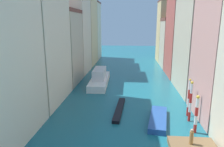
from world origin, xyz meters
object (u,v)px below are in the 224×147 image
mooring_pole_2 (189,97)px  vaporetto_white (100,79)px  motorboat_0 (158,119)px  mooring_pole_0 (196,114)px  gondola_black (119,109)px  mooring_pole_1 (190,101)px  person_on_dock (191,137)px

mooring_pole_2 → vaporetto_white: mooring_pole_2 is taller
vaporetto_white → motorboat_0: size_ratio=1.70×
mooring_pole_0 → gondola_black: 10.29m
mooring_pole_1 → motorboat_0: size_ratio=0.72×
mooring_pole_2 → mooring_pole_0: bearing=-94.2°
mooring_pole_0 → mooring_pole_1: bearing=87.6°
mooring_pole_1 → vaporetto_white: mooring_pole_1 is taller
mooring_pole_2 → person_on_dock: bearing=-102.1°
mooring_pole_0 → mooring_pole_1: size_ratio=0.85×
vaporetto_white → motorboat_0: bearing=-59.0°
person_on_dock → mooring_pole_0: mooring_pole_0 is taller
person_on_dock → vaporetto_white: vaporetto_white is taller
mooring_pole_1 → person_on_dock: bearing=-103.3°
vaporetto_white → mooring_pole_1: bearing=-49.0°
person_on_dock → gondola_black: 11.35m
gondola_black → motorboat_0: bearing=-30.7°
mooring_pole_1 → motorboat_0: 4.45m
mooring_pole_1 → mooring_pole_2: size_ratio=1.02×
mooring_pole_1 → mooring_pole_0: bearing=-92.4°
gondola_black → mooring_pole_2: bearing=-5.3°
mooring_pole_0 → motorboat_0: mooring_pole_0 is taller
mooring_pole_2 → motorboat_0: size_ratio=0.71×
mooring_pole_1 → mooring_pole_2: 1.61m
person_on_dock → gondola_black: size_ratio=0.19×
mooring_pole_2 → gondola_black: size_ratio=0.61×
person_on_dock → vaporetto_white: (-11.78, 21.50, -0.18)m
person_on_dock → vaporetto_white: size_ratio=0.13×
mooring_pole_0 → vaporetto_white: size_ratio=0.36×
mooring_pole_1 → vaporetto_white: 20.25m
mooring_pole_1 → gondola_black: size_ratio=0.62×
motorboat_0 → mooring_pole_2: bearing=27.6°
gondola_black → motorboat_0: motorboat_0 is taller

